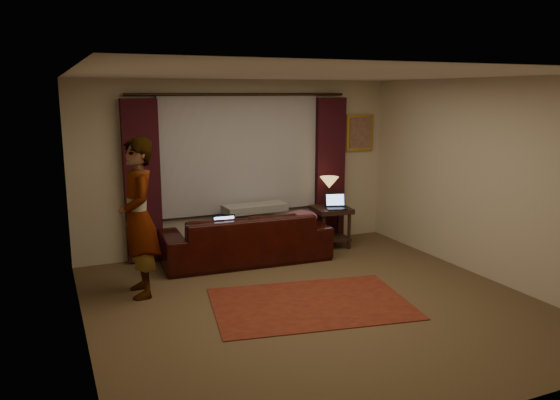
% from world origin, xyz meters
% --- Properties ---
extents(floor, '(5.00, 5.00, 0.01)m').
position_xyz_m(floor, '(0.00, 0.00, -0.01)').
color(floor, brown).
rests_on(floor, ground).
extents(ceiling, '(5.00, 5.00, 0.02)m').
position_xyz_m(ceiling, '(0.00, 0.00, 2.60)').
color(ceiling, silver).
rests_on(ceiling, ground).
extents(wall_back, '(5.00, 0.02, 2.60)m').
position_xyz_m(wall_back, '(0.00, 2.50, 1.30)').
color(wall_back, beige).
rests_on(wall_back, ground).
extents(wall_front, '(5.00, 0.02, 2.60)m').
position_xyz_m(wall_front, '(0.00, -2.50, 1.30)').
color(wall_front, beige).
rests_on(wall_front, ground).
extents(wall_left, '(0.02, 5.00, 2.60)m').
position_xyz_m(wall_left, '(-2.50, 0.00, 1.30)').
color(wall_left, beige).
rests_on(wall_left, ground).
extents(wall_right, '(0.02, 5.00, 2.60)m').
position_xyz_m(wall_right, '(2.50, 0.00, 1.30)').
color(wall_right, beige).
rests_on(wall_right, ground).
extents(sheer_curtain, '(2.50, 0.05, 1.80)m').
position_xyz_m(sheer_curtain, '(0.00, 2.44, 1.50)').
color(sheer_curtain, '#A2A1A9').
rests_on(sheer_curtain, wall_back).
extents(drape_left, '(0.50, 0.14, 2.30)m').
position_xyz_m(drape_left, '(-1.50, 2.39, 1.18)').
color(drape_left, black).
rests_on(drape_left, floor).
extents(drape_right, '(0.50, 0.14, 2.30)m').
position_xyz_m(drape_right, '(1.50, 2.39, 1.18)').
color(drape_right, black).
rests_on(drape_right, floor).
extents(curtain_rod, '(0.04, 0.04, 3.40)m').
position_xyz_m(curtain_rod, '(0.00, 2.39, 2.38)').
color(curtain_rod, black).
rests_on(curtain_rod, wall_back).
extents(picture_frame, '(0.50, 0.04, 0.60)m').
position_xyz_m(picture_frame, '(2.10, 2.47, 1.75)').
color(picture_frame, gold).
rests_on(picture_frame, wall_back).
extents(sofa, '(2.45, 1.16, 0.97)m').
position_xyz_m(sofa, '(-0.16, 1.86, 0.48)').
color(sofa, black).
rests_on(sofa, floor).
extents(throw_blanket, '(0.96, 0.43, 0.11)m').
position_xyz_m(throw_blanket, '(0.09, 2.10, 0.98)').
color(throw_blanket, gray).
rests_on(throw_blanket, sofa).
extents(clothing_pile, '(0.55, 0.45, 0.22)m').
position_xyz_m(clothing_pile, '(0.65, 1.69, 0.59)').
color(clothing_pile, '#7D4152').
rests_on(clothing_pile, sofa).
extents(laptop_sofa, '(0.34, 0.37, 0.24)m').
position_xyz_m(laptop_sofa, '(-0.51, 1.65, 0.60)').
color(laptop_sofa, black).
rests_on(laptop_sofa, sofa).
extents(area_rug, '(2.47, 1.87, 0.01)m').
position_xyz_m(area_rug, '(-0.04, -0.01, 0.01)').
color(area_rug, maroon).
rests_on(area_rug, floor).
extents(end_table, '(0.62, 0.62, 0.64)m').
position_xyz_m(end_table, '(1.34, 2.01, 0.32)').
color(end_table, black).
rests_on(end_table, floor).
extents(tiffany_lamp, '(0.30, 0.30, 0.47)m').
position_xyz_m(tiffany_lamp, '(1.33, 2.09, 0.87)').
color(tiffany_lamp, olive).
rests_on(tiffany_lamp, end_table).
extents(laptop_table, '(0.40, 0.42, 0.23)m').
position_xyz_m(laptop_table, '(1.35, 1.88, 0.75)').
color(laptop_table, black).
rests_on(laptop_table, end_table).
extents(person, '(0.56, 0.56, 1.90)m').
position_xyz_m(person, '(-1.78, 1.09, 0.95)').
color(person, gray).
rests_on(person, floor).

